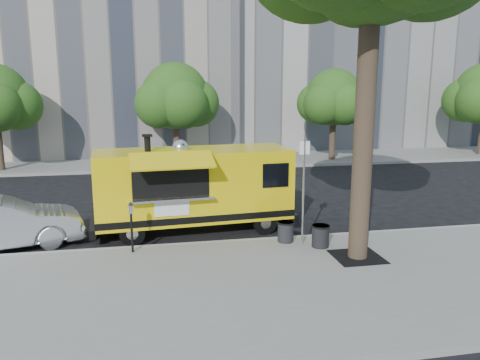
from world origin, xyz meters
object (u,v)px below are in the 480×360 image
at_px(trash_bin_right, 320,235).
at_px(parking_meter, 131,221).
at_px(trash_bin_left, 286,231).
at_px(far_tree_c, 334,98).
at_px(sign_post, 304,183).
at_px(far_tree_b, 175,96).
at_px(food_truck, 193,187).

bearing_deg(trash_bin_right, parking_meter, 173.84).
height_order(trash_bin_left, trash_bin_right, trash_bin_right).
xyz_separation_m(far_tree_c, sign_post, (-6.45, -13.95, -1.87)).
bearing_deg(parking_meter, trash_bin_left, 0.69).
height_order(far_tree_b, trash_bin_left, far_tree_b).
relative_size(food_truck, trash_bin_left, 10.94).
bearing_deg(far_tree_c, trash_bin_left, -116.57).
relative_size(parking_meter, food_truck, 0.21).
bearing_deg(far_tree_b, trash_bin_left, -81.27).
bearing_deg(trash_bin_right, food_truck, 142.28).
relative_size(sign_post, trash_bin_left, 5.26).
bearing_deg(sign_post, far_tree_c, 65.19).
distance_m(far_tree_b, food_truck, 12.37).
bearing_deg(parking_meter, trash_bin_right, -6.16).
bearing_deg(food_truck, parking_meter, -137.20).
distance_m(sign_post, food_truck, 3.52).
xyz_separation_m(far_tree_b, trash_bin_left, (2.15, -14.00, -3.38)).
bearing_deg(parking_meter, far_tree_b, 81.90).
xyz_separation_m(far_tree_b, sign_post, (2.55, -14.25, -1.98)).
distance_m(far_tree_c, parking_meter, 17.82).
bearing_deg(food_truck, far_tree_c, 47.67).
xyz_separation_m(far_tree_b, parking_meter, (-2.00, -14.05, -2.85)).
bearing_deg(trash_bin_right, sign_post, 140.15).
distance_m(parking_meter, trash_bin_left, 4.18).
distance_m(far_tree_c, sign_post, 15.48).
bearing_deg(far_tree_b, trash_bin_right, -78.56).
bearing_deg(far_tree_c, parking_meter, -128.66).
height_order(food_truck, trash_bin_right, food_truck).
xyz_separation_m(sign_post, food_truck, (-2.77, 2.12, -0.44)).
bearing_deg(far_tree_c, trash_bin_right, -112.96).
xyz_separation_m(parking_meter, trash_bin_left, (4.15, 0.05, -0.53)).
bearing_deg(trash_bin_left, far_tree_c, 63.43).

